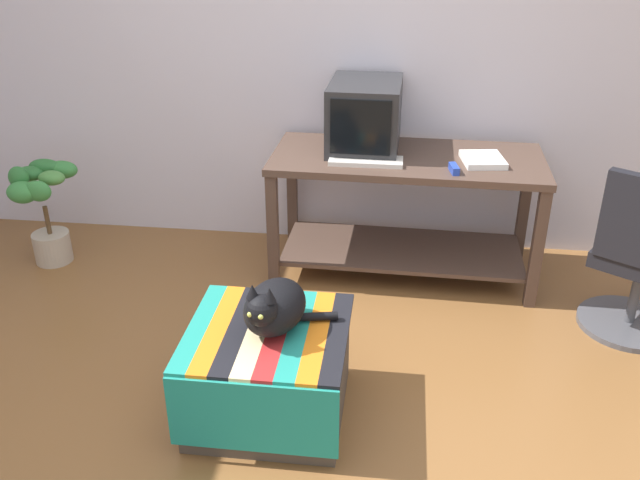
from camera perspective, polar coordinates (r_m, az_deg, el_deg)
ground_plane at (r=2.91m, az=-3.58°, el=-17.31°), size 14.00×14.00×0.00m
back_wall at (r=4.19m, az=1.12°, el=16.74°), size 8.00×0.10×2.60m
desk at (r=3.95m, az=7.12°, el=3.85°), size 1.53×0.71×0.73m
tv_monitor at (r=3.92m, az=3.76°, el=10.26°), size 0.41×0.54×0.38m
keyboard at (r=3.74m, az=3.85°, el=6.59°), size 0.40×0.15×0.02m
book at (r=3.84m, az=13.43°, el=6.53°), size 0.25×0.28×0.03m
ottoman_with_blanket at (r=2.97m, az=-4.30°, el=-10.89°), size 0.67×0.67×0.42m
cat at (r=2.79m, az=-3.87°, el=-5.61°), size 0.41×0.38×0.27m
potted_plant at (r=4.40m, az=-22.03°, el=2.59°), size 0.34×0.39×0.64m
office_chair at (r=3.74m, az=25.09°, el=-1.92°), size 0.58×0.58×0.89m
stapler at (r=3.66m, az=11.12°, el=5.85°), size 0.05×0.11×0.04m
pen at (r=3.94m, az=14.26°, el=6.75°), size 0.04×0.14×0.01m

